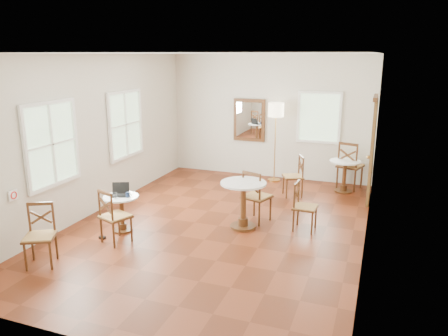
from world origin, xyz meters
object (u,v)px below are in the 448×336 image
(chair_mid_a, at_px, (256,196))
(laptop, at_px, (120,192))
(chair_mid_b, at_px, (304,206))
(floor_lamp, at_px, (276,115))
(cafe_table_back, at_px, (344,173))
(mouse, at_px, (117,195))
(water_glass, at_px, (115,196))
(cafe_table_mid, at_px, (243,200))
(chair_back_a, at_px, (350,165))
(chair_back_b, at_px, (294,176))
(chair_near_b, at_px, (40,235))
(cafe_table_near, at_px, (122,209))
(power_adapter, at_px, (102,237))
(navy_mug, at_px, (128,195))
(chair_near_a, at_px, (114,216))

(chair_mid_a, distance_m, laptop, 2.41)
(chair_mid_b, bearing_deg, floor_lamp, 26.02)
(cafe_table_back, xyz_separation_m, mouse, (-3.47, -3.62, 0.21))
(mouse, bearing_deg, water_glass, -58.54)
(chair_mid_b, xyz_separation_m, laptop, (-2.98, -1.10, 0.26))
(cafe_table_mid, xyz_separation_m, chair_back_a, (1.56, 3.04, 0.02))
(floor_lamp, distance_m, mouse, 4.44)
(chair_back_a, distance_m, mouse, 5.29)
(cafe_table_mid, distance_m, water_glass, 2.18)
(chair_back_b, xyz_separation_m, floor_lamp, (-0.67, 0.99, 1.16))
(floor_lamp, bearing_deg, chair_near_b, -111.61)
(chair_near_b, bearing_deg, chair_mid_b, 10.24)
(cafe_table_near, xyz_separation_m, power_adapter, (-0.14, -0.41, -0.37))
(cafe_table_mid, height_order, chair_near_b, chair_near_b)
(cafe_table_near, height_order, chair_back_a, chair_back_a)
(water_glass, bearing_deg, chair_back_a, 49.28)
(mouse, bearing_deg, cafe_table_mid, 28.28)
(chair_mid_a, xyz_separation_m, chair_back_b, (0.35, 1.72, -0.04))
(cafe_table_back, height_order, mouse, cafe_table_back)
(cafe_table_back, height_order, chair_back_b, chair_back_b)
(navy_mug, bearing_deg, mouse, -178.69)
(cafe_table_mid, height_order, chair_mid_a, chair_mid_a)
(chair_back_b, bearing_deg, water_glass, -62.98)
(cafe_table_near, distance_m, cafe_table_mid, 2.11)
(cafe_table_mid, distance_m, laptop, 2.13)
(chair_near_a, bearing_deg, navy_mug, -68.33)
(floor_lamp, distance_m, navy_mug, 4.35)
(chair_back_a, bearing_deg, chair_near_a, 69.91)
(cafe_table_back, xyz_separation_m, chair_mid_b, (-0.46, -2.46, -0.02))
(chair_near_a, height_order, chair_near_b, chair_near_a)
(chair_back_a, bearing_deg, water_glass, 66.57)
(chair_back_b, distance_m, laptop, 3.80)
(cafe_table_back, height_order, power_adapter, cafe_table_back)
(chair_back_a, bearing_deg, cafe_table_near, 65.53)
(chair_near_a, distance_m, navy_mug, 0.50)
(chair_near_b, bearing_deg, mouse, 49.10)
(floor_lamp, bearing_deg, navy_mug, -111.78)
(chair_near_a, distance_m, chair_back_b, 4.07)
(chair_near_b, xyz_separation_m, chair_mid_b, (3.35, 2.61, -0.03))
(cafe_table_near, relative_size, cafe_table_back, 0.89)
(chair_mid_a, relative_size, chair_back_b, 1.09)
(chair_near_b, height_order, chair_mid_a, chair_mid_a)
(cafe_table_back, height_order, chair_near_a, chair_near_a)
(chair_mid_b, bearing_deg, chair_near_a, 122.46)
(cafe_table_near, bearing_deg, power_adapter, -108.40)
(power_adapter, bearing_deg, cafe_table_mid, 31.67)
(cafe_table_near, relative_size, chair_mid_a, 0.66)
(chair_back_a, relative_size, chair_back_b, 1.23)
(chair_near_b, relative_size, floor_lamp, 0.48)
(chair_mid_a, distance_m, chair_mid_b, 0.89)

